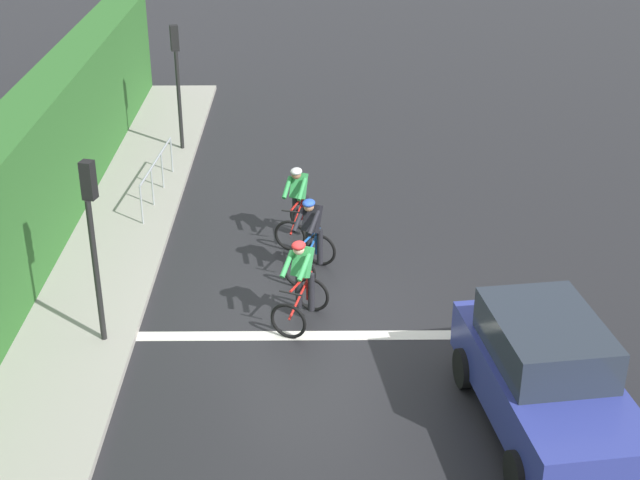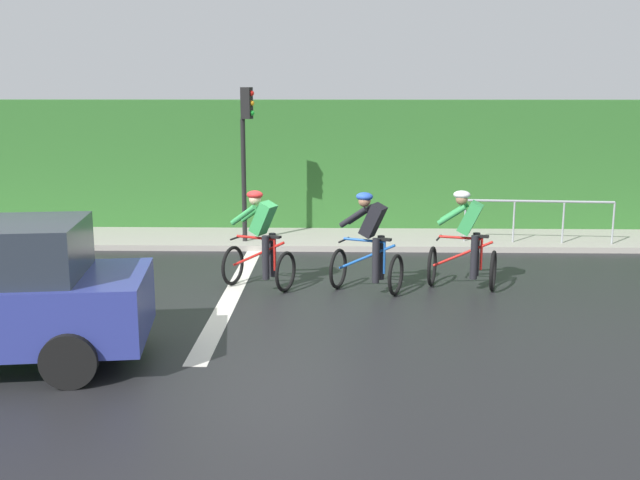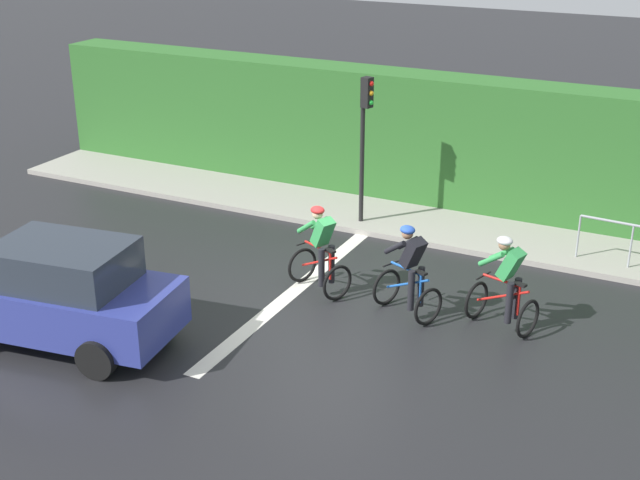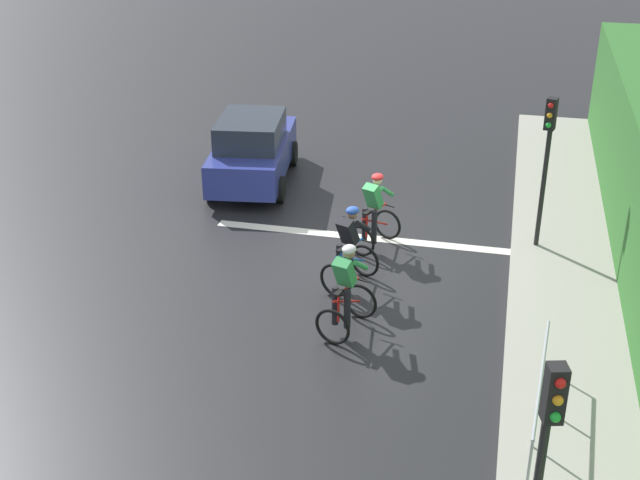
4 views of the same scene
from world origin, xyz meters
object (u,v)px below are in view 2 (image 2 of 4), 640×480
cyclist_lead (466,242)px  pedestrian_railing_kerbside (539,212)px  cyclist_second (369,245)px  cyclist_mid (260,242)px  traffic_light_near_crossing (246,142)px

cyclist_lead → pedestrian_railing_kerbside: bearing=147.5°
pedestrian_railing_kerbside → cyclist_second: bearing=-46.3°
cyclist_mid → pedestrian_railing_kerbside: cyclist_mid is taller
traffic_light_near_crossing → pedestrian_railing_kerbside: bearing=90.0°
cyclist_second → cyclist_mid: size_ratio=1.00×
cyclist_second → cyclist_mid: same height
cyclist_mid → pedestrian_railing_kerbside: size_ratio=0.54×
cyclist_lead → pedestrian_railing_kerbside: 3.88m
traffic_light_near_crossing → pedestrian_railing_kerbside: 6.32m
cyclist_lead → cyclist_mid: (0.10, -3.43, 0.00)m
cyclist_mid → cyclist_second: bearing=84.6°
cyclist_lead → cyclist_mid: bearing=-88.3°
cyclist_second → pedestrian_railing_kerbside: cyclist_second is taller
cyclist_second → cyclist_mid: bearing=-95.4°
cyclist_lead → traffic_light_near_crossing: bearing=-128.8°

